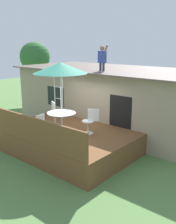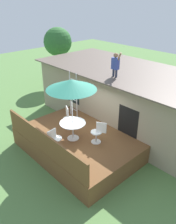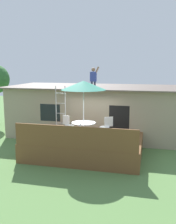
{
  "view_description": "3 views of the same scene",
  "coord_description": "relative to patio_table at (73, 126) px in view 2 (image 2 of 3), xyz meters",
  "views": [
    {
      "loc": [
        6.62,
        -6.57,
        3.97
      ],
      "look_at": [
        0.23,
        0.96,
        1.36
      ],
      "focal_mm": 41.75,
      "sensor_mm": 36.0,
      "label": 1
    },
    {
      "loc": [
        6.31,
        -5.26,
        6.1
      ],
      "look_at": [
        -0.19,
        0.76,
        1.59
      ],
      "focal_mm": 37.24,
      "sensor_mm": 36.0,
      "label": 2
    },
    {
      "loc": [
        2.74,
        -10.67,
        3.93
      ],
      "look_at": [
        -0.02,
        0.64,
        1.85
      ],
      "focal_mm": 40.85,
      "sensor_mm": 36.0,
      "label": 3
    }
  ],
  "objects": [
    {
      "name": "step_ladder",
      "position": [
        -1.51,
        1.3,
        0.51
      ],
      "size": [
        0.52,
        0.04,
        2.2
      ],
      "color": "silver",
      "rests_on": "deck"
    },
    {
      "name": "backyard_tree",
      "position": [
        -7.46,
        4.83,
        1.67
      ],
      "size": [
        1.97,
        1.97,
        4.09
      ],
      "color": "brown",
      "rests_on": "ground"
    },
    {
      "name": "house",
      "position": [
        -0.01,
        3.86,
        0.03
      ],
      "size": [
        10.5,
        4.5,
        2.82
      ],
      "color": "gray",
      "rests_on": "ground"
    },
    {
      "name": "patio_chair_left",
      "position": [
        -0.85,
        0.43,
        -0.13
      ],
      "size": [
        0.59,
        0.44,
        0.92
      ],
      "rotation": [
        0.0,
        0.0,
        -0.47
      ],
      "color": "silver",
      "rests_on": "deck"
    },
    {
      "name": "patio_chair_right",
      "position": [
        0.89,
        0.55,
        -0.13
      ],
      "size": [
        0.57,
        0.45,
        0.92
      ],
      "rotation": [
        0.0,
        0.0,
        -2.59
      ],
      "color": "silver",
      "rests_on": "deck"
    },
    {
      "name": "patio_umbrella",
      "position": [
        0.0,
        0.0,
        1.76
      ],
      "size": [
        1.9,
        1.9,
        2.54
      ],
      "color": "silver",
      "rests_on": "deck"
    },
    {
      "name": "deck",
      "position": [
        -0.01,
        0.26,
        -0.99
      ],
      "size": [
        5.0,
        3.43,
        0.8
      ],
      "primitive_type": "cube",
      "color": "brown",
      "rests_on": "ground"
    },
    {
      "name": "deck_railing",
      "position": [
        -0.01,
        -1.4,
        -0.14
      ],
      "size": [
        4.9,
        0.08,
        0.9
      ],
      "primitive_type": "cube",
      "color": "brown",
      "rests_on": "deck"
    },
    {
      "name": "patio_table",
      "position": [
        0.0,
        0.0,
        0.0
      ],
      "size": [
        1.04,
        1.04,
        0.74
      ],
      "color": "silver",
      "rests_on": "deck"
    },
    {
      "name": "person_figure",
      "position": [
        -0.14,
        2.59,
        2.05
      ],
      "size": [
        0.47,
        0.2,
        1.11
      ],
      "color": "#33384C",
      "rests_on": "house"
    },
    {
      "name": "ground_plane",
      "position": [
        -0.01,
        0.26,
        -1.39
      ],
      "size": [
        40.0,
        40.0,
        0.0
      ],
      "primitive_type": "plane",
      "color": "#567F42"
    },
    {
      "name": "patio_chair_near",
      "position": [
        0.13,
        -0.98,
        -0.13
      ],
      "size": [
        0.44,
        0.62,
        0.92
      ],
      "rotation": [
        0.0,
        0.0,
        1.7
      ],
      "color": "silver",
      "rests_on": "deck"
    }
  ]
}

